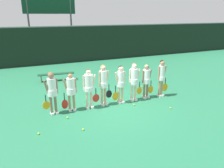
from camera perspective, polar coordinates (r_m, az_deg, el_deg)
ground_plane at (r=9.77m, az=0.24°, el=-5.20°), size 140.00×140.00×0.00m
fence_windscreen at (r=18.07m, az=-12.11°, el=10.01°), size 60.00×0.08×2.96m
scoreboard at (r=19.35m, az=-15.97°, el=18.13°), size 4.17×0.15×5.26m
bench_courtside at (r=13.46m, az=-14.38°, el=2.43°), size 2.15×0.59×0.43m
player_0 at (r=8.77m, az=-15.43°, el=-1.37°), size 0.65×0.38×1.73m
player_1 at (r=8.95m, az=-10.72°, el=-1.33°), size 0.65×0.38×1.60m
player_2 at (r=9.02m, az=-6.06°, el=-0.37°), size 0.69×0.40×1.71m
player_3 at (r=9.28m, az=-2.24°, el=0.63°), size 0.62×0.34×1.81m
player_4 at (r=9.52m, az=2.28°, el=0.71°), size 0.63×0.34×1.72m
player_5 at (r=9.85m, az=5.78°, el=1.41°), size 0.66×0.39×1.76m
player_6 at (r=10.28m, az=8.97°, el=1.38°), size 0.66×0.38×1.62m
player_7 at (r=10.59m, az=12.84°, el=2.26°), size 0.64×0.33×1.79m
tennis_ball_0 at (r=10.30m, az=2.42°, el=-3.77°), size 0.07×0.07×0.07m
tennis_ball_1 at (r=9.65m, az=5.78°, el=-5.40°), size 0.06×0.06×0.06m
tennis_ball_2 at (r=8.62m, az=-11.56°, el=-8.61°), size 0.07×0.07×0.07m
tennis_ball_3 at (r=12.09m, az=7.84°, el=-0.61°), size 0.07×0.07×0.07m
tennis_ball_4 at (r=10.69m, az=-2.50°, el=-2.93°), size 0.07×0.07×0.07m
tennis_ball_5 at (r=11.29m, az=-2.90°, el=-1.81°), size 0.07×0.07×0.07m
tennis_ball_6 at (r=7.82m, az=-18.64°, el=-12.17°), size 0.07×0.07×0.07m
tennis_ball_7 at (r=9.59m, az=15.03°, el=-6.07°), size 0.07×0.07×0.07m
tennis_ball_8 at (r=7.73m, az=-7.55°, el=-11.68°), size 0.07×0.07×0.07m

